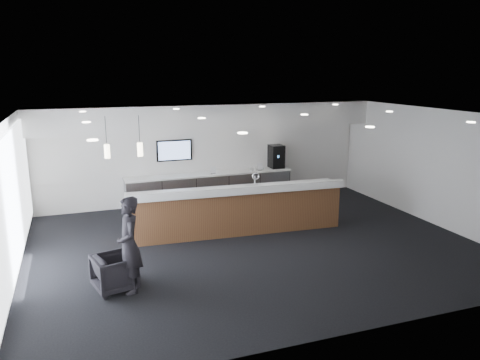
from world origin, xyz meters
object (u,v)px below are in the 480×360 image
object	(u,v)px
coffee_machine	(276,156)
armchair	(115,272)
lounge_guest	(129,245)
service_counter	(237,210)

from	to	relation	value
coffee_machine	armchair	world-z (taller)	coffee_machine
armchair	coffee_machine	bearing A→B (deg)	-61.45
lounge_guest	coffee_machine	bearing A→B (deg)	131.98
coffee_machine	lounge_guest	bearing A→B (deg)	-135.14
coffee_machine	armchair	xyz separation A→B (m)	(-5.42, -4.94, -0.97)
service_counter	coffee_machine	distance (m)	3.63
armchair	lounge_guest	distance (m)	0.63
coffee_machine	armchair	size ratio (longest dim) A/B	0.97
coffee_machine	armchair	distance (m)	7.40
coffee_machine	lounge_guest	size ratio (longest dim) A/B	0.40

